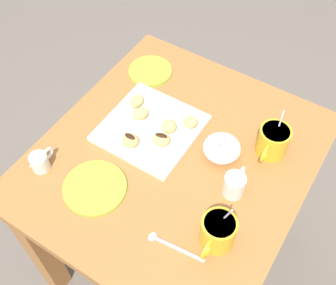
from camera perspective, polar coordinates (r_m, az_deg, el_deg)
ground_plane at (r=1.89m, az=0.62°, el=-14.38°), size 8.00×8.00×0.00m
dining_table at (r=1.38m, az=0.83°, el=-5.27°), size 0.85×0.77×0.72m
pastry_plate_square at (r=1.31m, az=-2.37°, el=1.97°), size 0.28×0.28×0.02m
coffee_mug_mustard_left at (r=1.27m, az=14.05°, el=0.25°), size 0.13×0.09×0.15m
coffee_mug_mustard_right at (r=1.09m, az=6.77°, el=-11.91°), size 0.13×0.09×0.15m
cream_pitcher_white at (r=1.17m, az=9.02°, el=-5.60°), size 0.10×0.06×0.07m
ice_cream_bowl at (r=1.24m, az=7.35°, el=-0.62°), size 0.11×0.11×0.08m
chocolate_sauce_pitcher at (r=1.27m, az=-17.02°, el=-2.46°), size 0.09×0.05×0.06m
saucer_lime_left at (r=1.21m, az=-9.90°, el=-6.05°), size 0.18×0.18×0.01m
saucer_lime_right at (r=1.49m, az=-2.43°, el=9.66°), size 0.15×0.15×0.01m
loose_spoon_near_saucer at (r=1.12m, az=0.11°, el=-13.68°), size 0.03×0.16×0.01m
beignet_0 at (r=1.32m, az=-3.77°, el=3.93°), size 0.07×0.06×0.03m
beignet_1 at (r=1.30m, az=3.10°, el=2.78°), size 0.06×0.06×0.03m
beignet_2 at (r=1.29m, az=0.17°, el=2.24°), size 0.06×0.06×0.03m
beignet_3 at (r=1.25m, az=-5.15°, el=0.27°), size 0.06×0.06×0.04m
chocolate_drizzle_3 at (r=1.24m, az=-5.22°, el=0.85°), size 0.02×0.04×0.00m
beignet_4 at (r=1.25m, az=-0.91°, el=0.41°), size 0.06×0.07×0.04m
chocolate_drizzle_4 at (r=1.24m, az=-0.92°, el=0.97°), size 0.02×0.04×0.00m
beignet_5 at (r=1.36m, az=-4.29°, el=5.61°), size 0.06×0.04×0.03m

